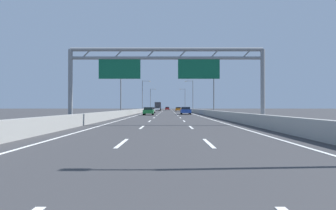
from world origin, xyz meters
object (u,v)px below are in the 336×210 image
Objects in this scene: streetlamp_right_mid at (213,83)px; streetlamp_left_distant at (151,98)px; streetlamp_left_far at (144,94)px; streetlamp_left_mid at (123,83)px; streetlamp_right_far at (193,94)px; orange_car at (179,109)px; red_car at (168,108)px; green_car at (149,111)px; blue_car at (186,111)px; box_truck at (159,106)px; silver_car at (152,110)px; streetlamp_right_distant at (185,98)px; sign_gantry at (165,66)px; white_car at (158,109)px.

streetlamp_right_mid and streetlamp_left_distant have the same top height.
streetlamp_left_mid is at bearing -90.00° from streetlamp_left_far.
streetlamp_right_far is 8.60m from orange_car.
red_car reaches higher than green_car.
blue_car is 57.49m from box_truck.
streetlamp_right_mid reaches higher than silver_car.
streetlamp_left_far is at bearing -102.13° from red_car.
streetlamp_left_far is 35.63m from green_car.
silver_car is at bearing -79.62° from streetlamp_left_far.
streetlamp_right_far is at bearing 69.35° from streetlamp_left_mid.
streetlamp_left_distant is 14.93m from streetlamp_right_distant.
sign_gantry is at bearing -92.96° from orange_car.
streetlamp_left_distant is at bearing 98.54° from white_car.
box_truck is (-3.63, -7.79, 1.02)m from red_car.
streetlamp_left_mid is 2.04× the size of blue_car.
streetlamp_right_mid is 2.09× the size of silver_car.
streetlamp_left_far is at bearing 96.59° from sign_gantry.
blue_car is at bearing 30.62° from green_car.
streetlamp_right_mid and streetlamp_left_far have the same top height.
streetlamp_left_distant is 2.14× the size of green_car.
sign_gantry reaches higher than red_car.
blue_car is (11.03, -70.58, -4.64)m from streetlamp_left_distant.
orange_car is (-4.02, -33.62, -4.68)m from streetlamp_right_distant.
streetlamp_right_mid is 2.05× the size of white_car.
streetlamp_right_far is 1.00× the size of streetlamp_left_distant.
streetlamp_left_mid reaches higher than box_truck.
streetlamp_left_distant is 14.52m from box_truck.
streetlamp_left_mid reaches higher than red_car.
streetlamp_left_far is (-14.93, 39.62, 0.00)m from streetlamp_right_mid.
sign_gantry is at bearing -96.50° from blue_car.
white_car is (0.01, 35.17, 0.03)m from silver_car.
green_car is at bearing -88.46° from silver_car.
streetlamp_left_mid is 42.34m from streetlamp_right_far.
orange_car is (3.64, -27.83, -0.03)m from red_car.
red_car is at bearing 84.35° from streetlamp_left_mid.
box_truck is at bearing 86.83° from streetlamp_left_mid.
streetlamp_right_mid and streetlamp_right_far have the same top height.
streetlamp_left_mid is 1.00× the size of streetlamp_left_distant.
silver_car is at bearing -90.02° from white_car.
sign_gantry is at bearing -89.97° from red_car.
streetlamp_left_far reaches higher than sign_gantry.
streetlamp_left_distant reaches higher than sign_gantry.
red_car is at bearing 77.87° from streetlamp_left_far.
box_truck reaches higher than white_car.
blue_car is at bearing -81.12° from streetlamp_left_distant.
red_car is (-0.05, 97.28, -4.06)m from sign_gantry.
streetlamp_right_distant is 60.78m from silver_car.
green_car is (-10.87, 4.53, -4.66)m from streetlamp_right_mid.
blue_car reaches higher than orange_car.
streetlamp_left_far is at bearing -110.65° from streetlamp_right_distant.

